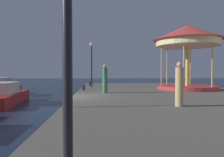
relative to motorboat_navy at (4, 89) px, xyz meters
name	(u,v)px	position (x,y,z in m)	size (l,w,h in m)	color
ground_plane	(72,110)	(7.55, -8.34, -0.63)	(120.00, 120.00, 0.00)	#162338
quay_dock	(177,102)	(13.88, -8.34, -0.23)	(12.66, 28.57, 0.80)	#5B564F
motorboat_navy	(4,89)	(0.00, 0.00, 0.00)	(2.31, 4.76, 1.72)	#19214C
motorboat_red	(6,96)	(2.70, -5.88, -0.07)	(2.27, 6.05, 1.53)	maroon
carousel	(187,42)	(16.41, -3.88, 4.09)	(5.64, 5.64, 5.28)	#B23333
lamp_post_mid_promenade	(92,57)	(8.47, -1.19, 3.03)	(0.36, 0.36, 4.16)	black
bollard_center	(90,84)	(8.17, 1.60, 0.37)	(0.24, 0.24, 0.40)	#2D2D33
bollard_south	(83,88)	(7.91, -4.16, 0.37)	(0.24, 0.24, 0.40)	#2D2D33
person_near_carousel	(189,77)	(18.86, 1.43, 1.04)	(0.34, 0.34, 1.85)	#2D4C8C
person_by_the_water	(105,80)	(9.54, -6.47, 1.09)	(0.34, 0.34, 1.95)	#387247
person_far_corner	(179,85)	(12.48, -12.27, 1.05)	(0.34, 0.34, 1.87)	tan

